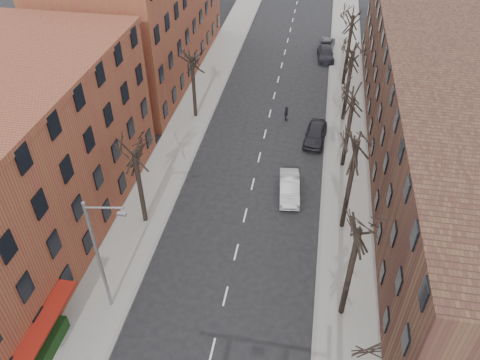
% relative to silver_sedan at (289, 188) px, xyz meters
% --- Properties ---
extents(sidewalk_left, '(4.00, 90.00, 0.15)m').
position_rel_silver_sedan_xyz_m(sidewalk_left, '(-11.20, 11.86, -0.68)').
color(sidewalk_left, gray).
rests_on(sidewalk_left, ground).
extents(sidewalk_right, '(4.00, 90.00, 0.15)m').
position_rel_silver_sedan_xyz_m(sidewalk_right, '(4.80, 11.86, -0.68)').
color(sidewalk_right, gray).
rests_on(sidewalk_right, ground).
extents(building_left_near, '(12.00, 26.00, 12.00)m').
position_rel_silver_sedan_xyz_m(building_left_near, '(-19.20, -8.14, 5.24)').
color(building_left_near, brown).
rests_on(building_left_near, ground).
extents(building_left_far, '(12.00, 28.00, 14.00)m').
position_rel_silver_sedan_xyz_m(building_left_far, '(-19.20, 20.86, 6.24)').
color(building_left_far, brown).
rests_on(building_left_far, ground).
extents(building_right, '(12.00, 50.00, 10.00)m').
position_rel_silver_sedan_xyz_m(building_right, '(12.80, 6.86, 4.24)').
color(building_right, '#4F3324').
rests_on(building_right, ground).
extents(awning_left, '(1.20, 7.00, 0.15)m').
position_rel_silver_sedan_xyz_m(awning_left, '(-12.60, -17.14, -0.76)').
color(awning_left, maroon).
rests_on(awning_left, ground).
extents(tree_right_b, '(5.20, 5.20, 10.80)m').
position_rel_silver_sedan_xyz_m(tree_right_b, '(4.40, -11.14, -0.76)').
color(tree_right_b, black).
rests_on(tree_right_b, ground).
extents(tree_right_c, '(5.20, 5.20, 11.60)m').
position_rel_silver_sedan_xyz_m(tree_right_c, '(4.40, -3.14, -0.76)').
color(tree_right_c, black).
rests_on(tree_right_c, ground).
extents(tree_right_d, '(5.20, 5.20, 10.00)m').
position_rel_silver_sedan_xyz_m(tree_right_d, '(4.40, 4.86, -0.76)').
color(tree_right_d, black).
rests_on(tree_right_d, ground).
extents(tree_right_e, '(5.20, 5.20, 10.80)m').
position_rel_silver_sedan_xyz_m(tree_right_e, '(4.40, 12.86, -0.76)').
color(tree_right_e, black).
rests_on(tree_right_e, ground).
extents(tree_right_f, '(5.20, 5.20, 11.60)m').
position_rel_silver_sedan_xyz_m(tree_right_f, '(4.40, 20.86, -0.76)').
color(tree_right_f, black).
rests_on(tree_right_f, ground).
extents(tree_left_a, '(5.20, 5.20, 9.50)m').
position_rel_silver_sedan_xyz_m(tree_left_a, '(-10.80, -5.14, -0.76)').
color(tree_left_a, black).
rests_on(tree_left_a, ground).
extents(tree_left_b, '(5.20, 5.20, 9.50)m').
position_rel_silver_sedan_xyz_m(tree_left_b, '(-10.80, 10.86, -0.76)').
color(tree_left_b, black).
rests_on(tree_left_b, ground).
extents(streetlight, '(2.45, 0.22, 9.03)m').
position_rel_silver_sedan_xyz_m(streetlight, '(-10.23, -13.14, 4.25)').
color(streetlight, slate).
rests_on(streetlight, ground).
extents(silver_sedan, '(2.10, 4.76, 1.52)m').
position_rel_silver_sedan_xyz_m(silver_sedan, '(0.00, 0.00, 0.00)').
color(silver_sedan, '#B1B3B9').
rests_on(silver_sedan, ground).
extents(parked_car_near, '(2.38, 4.93, 1.62)m').
position_rel_silver_sedan_xyz_m(parked_car_near, '(1.74, 8.44, 0.05)').
color(parked_car_near, black).
rests_on(parked_car_near, ground).
extents(parked_car_mid, '(2.46, 5.05, 1.41)m').
position_rel_silver_sedan_xyz_m(parked_car_mid, '(2.10, 27.71, -0.05)').
color(parked_car_mid, black).
rests_on(parked_car_mid, ground).
extents(parked_car_far, '(2.39, 4.50, 1.20)m').
position_rel_silver_sedan_xyz_m(parked_car_far, '(2.10, 30.82, -0.16)').
color(parked_car_far, '#57595F').
rests_on(parked_car_far, ground).
extents(pedestrian_crossing, '(0.49, 0.97, 1.59)m').
position_rel_silver_sedan_xyz_m(pedestrian_crossing, '(-1.42, 11.78, 0.04)').
color(pedestrian_crossing, black).
rests_on(pedestrian_crossing, ground).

